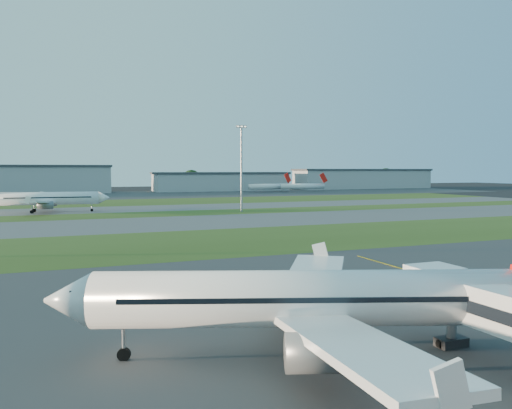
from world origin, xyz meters
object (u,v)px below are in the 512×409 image
airliner_parked (321,300)px  mini_jet_far (303,186)px  mini_jet_near (269,186)px  airliner_taxiing (44,199)px  light_mast_centre (241,162)px

airliner_parked → mini_jet_far: size_ratio=1.23×
airliner_parked → mini_jet_near: airliner_parked is taller
airliner_taxiing → light_mast_centre: size_ratio=1.44×
airliner_parked → light_mast_centre: bearing=92.5°
mini_jet_far → airliner_taxiing: bearing=-139.3°
mini_jet_far → airliner_parked: bearing=-111.4°
mini_jet_near → light_mast_centre: light_mast_centre is taller
airliner_parked → mini_jet_far: airliner_parked is taller
airliner_taxiing → mini_jet_far: bearing=-139.8°
airliner_taxiing → light_mast_centre: 59.19m
airliner_parked → airliner_taxiing: (-20.55, 130.58, 0.06)m
airliner_taxiing → mini_jet_far: size_ratio=1.30×
mini_jet_far → light_mast_centre: light_mast_centre is taller
airliner_parked → mini_jet_far: (112.65, 225.78, -0.72)m
airliner_parked → airliner_taxiing: 132.19m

